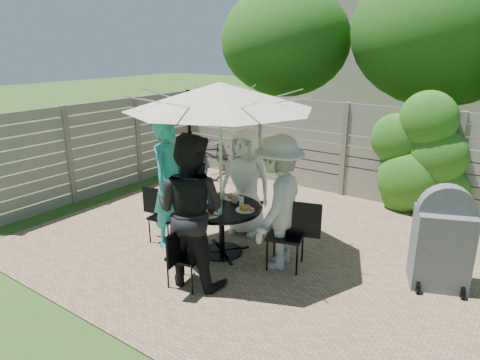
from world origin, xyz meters
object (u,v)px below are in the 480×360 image
Objects in this scene: bicycle at (214,155)px; person_left at (170,183)px; plate_right at (245,209)px; syrup_jug at (219,199)px; chair_front at (187,268)px; plate_left at (199,201)px; glass_front at (220,209)px; plate_back at (232,197)px; glass_back at (223,195)px; bbq_grill at (442,242)px; chair_right at (286,248)px; coffee_cup at (235,199)px; umbrella at (220,96)px; person_right at (278,203)px; chair_left at (165,226)px; glass_left at (201,202)px; glass_right at (241,202)px; patio_table at (222,221)px; plate_front at (209,214)px; person_back at (245,182)px; person_front at (190,211)px; chair_back at (248,214)px.

person_left is at bearing -73.78° from bicycle.
plate_right is 0.43m from syrup_jug.
person_left is 1.46m from chair_front.
plate_left is 0.53m from glass_front.
person_left is 7.43× the size of plate_back.
glass_back reaches higher than plate_right.
glass_back reaches higher than plate_back.
chair_front is at bearing -79.14° from plate_back.
person_left is at bearing 174.64° from bbq_grill.
bbq_grill is at bearing 16.47° from syrup_jug.
chair_right is 7.96× the size of coffee_cup.
person_right is (0.82, 0.16, -1.34)m from umbrella.
glass_left is (0.71, 0.03, 0.54)m from chair_left.
coffee_cup is at bearing 155.07° from glass_right.
plate_front is at bearing -79.13° from patio_table.
chair_front is at bearing -90.01° from person_back.
plate_right is 0.15m from glass_right.
bbq_grill is (1.76, 0.67, 0.31)m from chair_right.
glass_front is at bearing -57.13° from glass_back.
person_front is at bearing -75.23° from syrup_jug.
bicycle is (-2.15, 3.04, -0.26)m from plate_left.
person_right is 6.97× the size of plate_right.
chair_right reaches higher than syrup_jug.
syrup_jug is at bearing -159.38° from glass_right.
coffee_cup is at bearing 15.12° from chair_left.
chair_right is at bearing -89.95° from person_left.
glass_right reaches higher than patio_table.
person_back is at bearing 100.87° from patio_table.
person_front reaches higher than chair_right.
glass_front is at bearing -70.30° from person_right.
person_front reaches higher than chair_back.
person_back is 12.07× the size of glass_front.
person_right is at bearing -5.35° from chair_right.
person_front is at bearing -102.58° from plate_right.
umbrella is 3.51× the size of chair_left.
syrup_jug is at bearing -8.76° from chair_right.
plate_front is 2.17× the size of coffee_cup.
coffee_cup reaches higher than patio_table.
umbrella is (-0.00, 0.00, 1.74)m from patio_table.
chair_left is at bearing 177.18° from glass_front.
person_right reaches higher than chair_left.
syrup_jug reaches higher than chair_left.
umbrella is at bearing -57.13° from glass_back.
person_right is (-0.13, -0.03, 0.62)m from chair_right.
bbq_grill reaches higher than glass_right.
person_back is at bearing 124.32° from plate_right.
coffee_cup is (-0.10, 0.47, -0.01)m from glass_front.
glass_right reaches higher than chair_left.
chair_right is 1.13m from plate_back.
glass_front is (-0.66, -0.39, -0.11)m from person_right.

